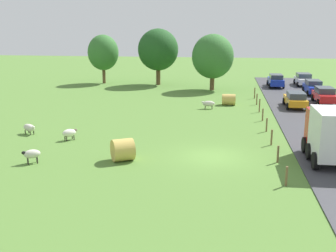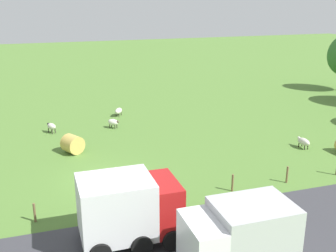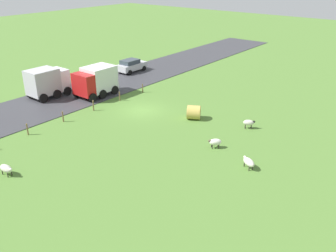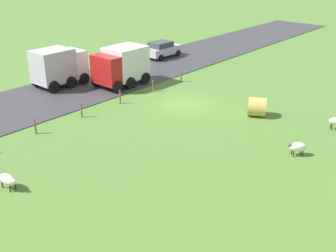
# 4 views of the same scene
# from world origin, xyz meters

# --- Properties ---
(ground_plane) EXTENTS (160.00, 160.00, 0.00)m
(ground_plane) POSITION_xyz_m (0.00, 0.00, 0.00)
(ground_plane) COLOR #517A33
(road_strip) EXTENTS (8.00, 80.00, 0.06)m
(road_strip) POSITION_xyz_m (8.95, 0.00, 0.03)
(road_strip) COLOR #38383D
(road_strip) RESTS_ON ground_plane
(sheep_0) EXTENTS (1.30, 0.60, 0.77)m
(sheep_0) POSITION_xyz_m (-0.95, 14.83, 0.51)
(sheep_0) COLOR beige
(sheep_0) RESTS_ON ground_plane
(sheep_3) EXTENTS (1.07, 1.07, 0.79)m
(sheep_3) POSITION_xyz_m (-10.00, 2.37, 0.52)
(sheep_3) COLOR silver
(sheep_3) RESTS_ON ground_plane
(hay_bale_1) EXTENTS (1.70, 1.74, 1.31)m
(hay_bale_1) POSITION_xyz_m (-5.25, -1.45, 0.66)
(hay_bale_1) COLOR tan
(hay_bale_1) RESTS_ON ground_plane
(fence_post_0) EXTENTS (0.12, 0.12, 1.00)m
(fence_post_0) POSITION_xyz_m (3.75, -4.18, 0.50)
(fence_post_0) COLOR brown
(fence_post_0) RESTS_ON ground_plane
(fence_post_1) EXTENTS (0.12, 0.12, 1.01)m
(fence_post_1) POSITION_xyz_m (3.75, -0.55, 0.51)
(fence_post_1) COLOR brown
(fence_post_1) RESTS_ON ground_plane
(fence_post_2) EXTENTS (0.12, 0.12, 1.06)m
(fence_post_2) POSITION_xyz_m (3.75, 3.07, 0.53)
(fence_post_2) COLOR brown
(fence_post_2) RESTS_ON ground_plane
(fence_post_3) EXTENTS (0.12, 0.12, 1.04)m
(fence_post_3) POSITION_xyz_m (3.75, 6.70, 0.52)
(fence_post_3) COLOR brown
(fence_post_3) RESTS_ON ground_plane
(fence_post_4) EXTENTS (0.12, 0.12, 1.05)m
(fence_post_4) POSITION_xyz_m (3.75, 10.32, 0.52)
(fence_post_4) COLOR brown
(fence_post_4) RESTS_ON ground_plane
(truck_0) EXTENTS (2.88, 4.43, 3.15)m
(truck_0) POSITION_xyz_m (6.92, -0.10, 1.76)
(truck_0) COLOR #B21919
(truck_0) RESTS_ON road_strip
(truck_1) EXTENTS (2.67, 4.25, 3.14)m
(truck_1) POSITION_xyz_m (10.71, 3.45, 1.75)
(truck_1) COLOR white
(truck_1) RESTS_ON road_strip
(car_0) EXTENTS (2.13, 4.26, 1.67)m
(car_0) POSITION_xyz_m (10.76, -9.59, 0.93)
(car_0) COLOR #B7B7BC
(car_0) RESTS_ON road_strip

